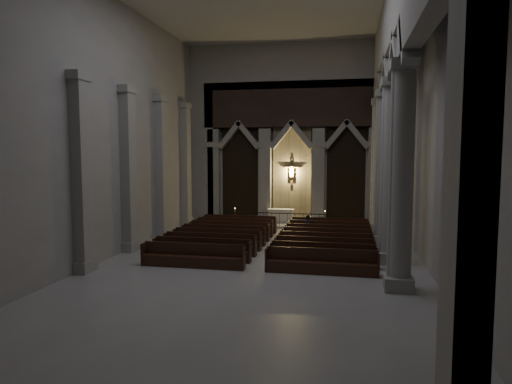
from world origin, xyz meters
TOP-DOWN VIEW (x-y plane):
  - room at (0.00, 0.00)m, footprint 24.00×24.10m
  - sanctuary_wall at (0.00, 11.54)m, footprint 14.00×0.77m
  - right_arcade at (5.50, 1.33)m, footprint 1.00×24.00m
  - left_pilasters at (-6.75, 3.50)m, footprint 0.60×13.00m
  - sanctuary_step at (0.00, 10.60)m, footprint 8.50×2.60m
  - altar at (-0.62, 10.98)m, footprint 1.76×0.70m
  - altar_rail at (0.00, 9.50)m, footprint 5.17×0.09m
  - candle_stand_left at (-3.45, 9.58)m, footprint 0.21×0.21m
  - candle_stand_right at (2.37, 9.24)m, footprint 0.21×0.21m
  - pews at (-0.00, 3.41)m, footprint 9.91×9.07m
  - worshipper at (1.55, 6.53)m, footprint 0.51×0.36m

SIDE VIEW (x-z plane):
  - sanctuary_step at x=0.00m, z-range 0.00..0.15m
  - pews at x=0.00m, z-range -0.17..0.83m
  - candle_stand_right at x=2.37m, z-range -0.28..0.94m
  - candle_stand_left at x=-3.45m, z-range -0.28..0.94m
  - altar at x=-0.62m, z-range 0.15..1.05m
  - worshipper at x=1.55m, z-range 0.00..1.33m
  - altar_rail at x=0.00m, z-range 0.17..1.18m
  - left_pilasters at x=-6.75m, z-range -0.10..7.92m
  - sanctuary_wall at x=0.00m, z-range 0.62..12.62m
  - room at x=0.00m, z-range 1.60..13.60m
  - right_arcade at x=5.50m, z-range 1.83..13.83m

